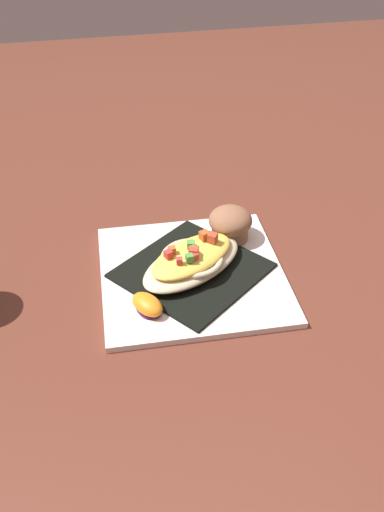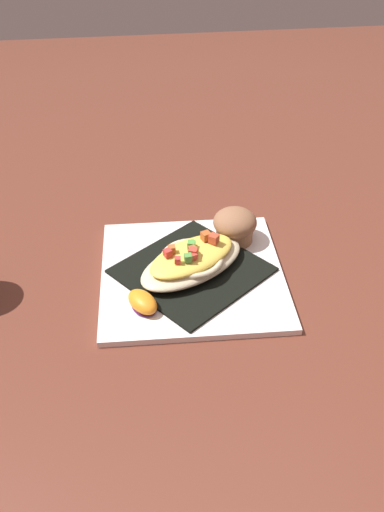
% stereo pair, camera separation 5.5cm
% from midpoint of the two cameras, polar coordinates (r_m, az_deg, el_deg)
% --- Properties ---
extents(ground_plane, '(2.60, 2.60, 0.00)m').
position_cam_midpoint_polar(ground_plane, '(0.86, -1.82, -2.17)').
color(ground_plane, brown).
extents(square_plate, '(0.29, 0.29, 0.01)m').
position_cam_midpoint_polar(square_plate, '(0.86, -1.83, -1.90)').
color(square_plate, white).
rests_on(square_plate, ground_plane).
extents(folded_napkin, '(0.27, 0.27, 0.00)m').
position_cam_midpoint_polar(folded_napkin, '(0.86, -1.84, -1.52)').
color(folded_napkin, black).
rests_on(folded_napkin, square_plate).
extents(gratin_dish, '(0.20, 0.17, 0.05)m').
position_cam_midpoint_polar(gratin_dish, '(0.84, -1.86, -0.43)').
color(gratin_dish, beige).
rests_on(gratin_dish, folded_napkin).
extents(muffin, '(0.07, 0.07, 0.06)m').
position_cam_midpoint_polar(muffin, '(0.91, 2.25, 3.32)').
color(muffin, '#926543').
rests_on(muffin, square_plate).
extents(orange_garnish, '(0.06, 0.06, 0.02)m').
position_cam_midpoint_polar(orange_garnish, '(0.79, -6.60, -5.10)').
color(orange_garnish, '#4C1A56').
rests_on(orange_garnish, square_plate).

